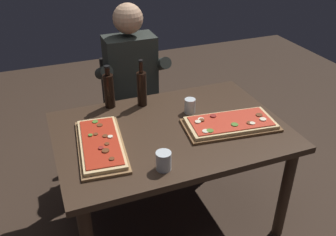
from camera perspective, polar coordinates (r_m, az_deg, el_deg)
name	(u,v)px	position (r m, az deg, el deg)	size (l,w,h in m)	color
ground_plane	(171,216)	(2.71, 0.40, -15.03)	(6.40, 6.40, 0.00)	#38281E
dining_table	(171,142)	(2.30, 0.45, -3.71)	(1.40, 0.96, 0.74)	#3D2B1E
pizza_rectangular_front	(230,124)	(2.29, 9.70, -0.89)	(0.60, 0.35, 0.05)	brown
pizza_rectangular_left	(101,144)	(2.11, -10.43, -4.04)	(0.31, 0.59, 0.05)	olive
wine_bottle_dark	(142,88)	(2.46, -4.11, 4.70)	(0.07, 0.07, 0.33)	black
oil_bottle_amber	(109,90)	(2.46, -9.19, 4.35)	(0.07, 0.07, 0.30)	black
tumbler_near_camera	(164,161)	(1.90, -0.70, -6.69)	(0.08, 0.08, 0.10)	silver
tumbler_far_side	(190,106)	(2.40, 3.44, 1.90)	(0.07, 0.07, 0.10)	silver
diner_chair	(130,104)	(3.07, -5.90, 2.20)	(0.44, 0.44, 0.87)	black
seated_diner	(133,82)	(2.85, -5.50, 5.65)	(0.53, 0.41, 1.33)	#23232D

